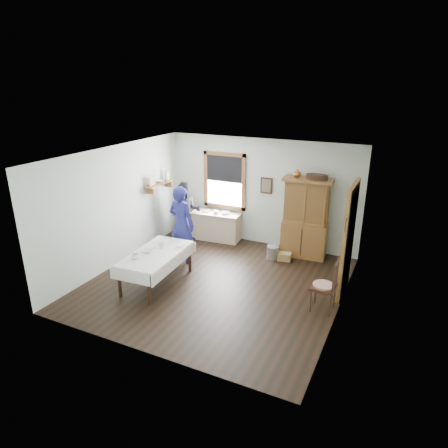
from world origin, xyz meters
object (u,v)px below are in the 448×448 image
Objects in this scene: dining_table at (157,268)px; wicker_basket at (284,257)px; pail at (273,252)px; work_counter at (216,226)px; woman_blue at (182,227)px; china_hutch at (305,218)px; figure_dark at (187,214)px; spindle_chair at (324,285)px.

wicker_basket is at bearing 47.43° from dining_table.
dining_table is 2.85m from pail.
work_counter is 0.77× the size of woman_blue.
figure_dark is (-3.04, -0.35, -0.23)m from china_hutch.
dining_table is 1.29m from woman_blue.
spindle_chair is 2.22m from wicker_basket.
figure_dark is (-4.01, 1.86, 0.21)m from spindle_chair.
china_hutch is at bearing -23.97° from figure_dark.
china_hutch reaches higher than pail.
china_hutch is at bearing 48.64° from dining_table.
dining_table reaches higher than pail.
pail is (1.76, -0.49, -0.22)m from work_counter.
spindle_chair reaches higher than dining_table.
pail is 2.51m from figure_dark.
pail is at bearing 134.04° from spindle_chair.
pail is 0.21× the size of figure_dark.
china_hutch is 1.31× the size of figure_dark.
work_counter is at bearing 175.93° from china_hutch.
figure_dark is (-0.66, 2.35, 0.38)m from dining_table.
woman_blue is at bearing -98.96° from work_counter.
pail is at bearing -175.70° from wicker_basket.
china_hutch reaches higher than work_counter.
work_counter is 4.18× the size of pail.
china_hutch reaches higher than wicker_basket.
china_hutch is 2.46m from spindle_chair.
spindle_chair is 3.36× the size of pail.
work_counter reaches higher than dining_table.
pail is 2.24m from woman_blue.
china_hutch reaches higher than dining_table.
work_counter is at bearing -2.57° from figure_dark.
woman_blue is (-2.48, -1.52, -0.12)m from china_hutch.
china_hutch is 3.07m from figure_dark.
china_hutch is 1.11m from pail.
figure_dark is at bearing 156.94° from spindle_chair.
work_counter is 2.44m from china_hutch.
wicker_basket is (0.28, 0.02, -0.07)m from pail.
figure_dark is at bearing 177.72° from wicker_basket.
pail is 0.18× the size of woman_blue.
work_counter is at bearing -87.45° from woman_blue.
dining_table is (-0.01, -2.71, -0.02)m from work_counter.
pail is 0.29m from wicker_basket.
spindle_chair is (3.35, 0.48, 0.17)m from dining_table.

